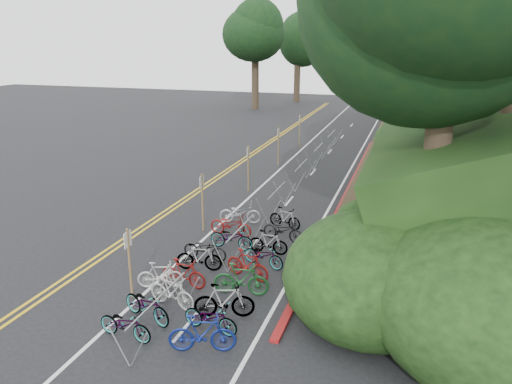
# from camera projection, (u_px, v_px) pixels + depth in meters

# --- Properties ---
(ground) EXTENTS (120.00, 120.00, 0.00)m
(ground) POSITION_uv_depth(u_px,v_px,m) (128.00, 280.00, 16.84)
(ground) COLOR black
(ground) RESTS_ON ground
(road_markings) EXTENTS (7.47, 80.00, 0.01)m
(road_markings) POSITION_uv_depth(u_px,v_px,m) (243.00, 196.00, 25.84)
(road_markings) COLOR gold
(road_markings) RESTS_ON ground
(red_curb) EXTENTS (0.25, 28.00, 0.10)m
(red_curb) POSITION_uv_depth(u_px,v_px,m) (347.00, 194.00, 26.08)
(red_curb) COLOR maroon
(red_curb) RESTS_ON ground
(embankment) EXTENTS (14.30, 48.14, 9.11)m
(embankment) POSITION_uv_depth(u_px,v_px,m) (488.00, 131.00, 29.62)
(embankment) COLOR black
(embankment) RESTS_ON ground
(bike_rack_front) EXTENTS (1.11, 3.26, 1.10)m
(bike_rack_front) POSITION_uv_depth(u_px,v_px,m) (158.00, 307.00, 13.57)
(bike_rack_front) COLOR #999B9F
(bike_rack_front) RESTS_ON ground
(bike_racks_rest) EXTENTS (1.14, 23.00, 1.17)m
(bike_racks_rest) POSITION_uv_depth(u_px,v_px,m) (301.00, 170.00, 27.54)
(bike_racks_rest) COLOR #999B9F
(bike_racks_rest) RESTS_ON ground
(signpost_near) EXTENTS (0.08, 0.40, 2.31)m
(signpost_near) POSITION_uv_depth(u_px,v_px,m) (129.00, 258.00, 15.39)
(signpost_near) COLOR brown
(signpost_near) RESTS_ON ground
(signposts_rest) EXTENTS (0.08, 18.40, 2.50)m
(signposts_rest) POSITION_uv_depth(u_px,v_px,m) (265.00, 153.00, 28.98)
(signposts_rest) COLOR brown
(signposts_rest) RESTS_ON ground
(bike_front) EXTENTS (0.91, 1.56, 0.91)m
(bike_front) POSITION_uv_depth(u_px,v_px,m) (160.00, 275.00, 16.23)
(bike_front) COLOR beige
(bike_front) RESTS_ON ground
(bike_valet) EXTENTS (3.33, 11.16, 1.07)m
(bike_valet) POSITION_uv_depth(u_px,v_px,m) (223.00, 262.00, 17.13)
(bike_valet) COLOR slate
(bike_valet) RESTS_ON ground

